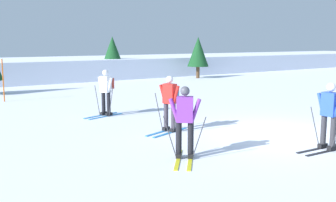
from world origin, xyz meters
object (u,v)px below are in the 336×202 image
(conifer_far_left, at_px, (198,52))
(conifer_far_centre, at_px, (112,53))
(skier_blue, at_px, (329,114))
(trail_marker_pole, at_px, (3,80))
(skier_white, at_px, (106,90))
(skier_purple, at_px, (185,118))
(skier_red, at_px, (170,101))

(conifer_far_left, height_order, conifer_far_centre, conifer_far_centre)
(skier_blue, height_order, trail_marker_pole, trail_marker_pole)
(conifer_far_centre, bearing_deg, skier_blue, -100.70)
(skier_white, xyz_separation_m, conifer_far_left, (12.13, 10.08, 1.02))
(skier_blue, relative_size, trail_marker_pole, 0.88)
(skier_white, height_order, conifer_far_left, conifer_far_left)
(trail_marker_pole, bearing_deg, conifer_far_left, 16.58)
(skier_purple, bearing_deg, trail_marker_pole, 98.64)
(skier_purple, height_order, trail_marker_pole, trail_marker_pole)
(skier_red, bearing_deg, conifer_far_left, 49.42)
(conifer_far_left, bearing_deg, skier_purple, -128.72)
(skier_purple, relative_size, skier_blue, 1.00)
(skier_purple, bearing_deg, skier_red, 63.31)
(skier_white, xyz_separation_m, trail_marker_pole, (-2.50, 5.73, 0.02))
(skier_purple, height_order, conifer_far_left, conifer_far_left)
(skier_blue, xyz_separation_m, conifer_far_left, (9.40, 17.46, 1.06))
(skier_red, distance_m, trail_marker_pole, 9.68)
(skier_red, height_order, conifer_far_left, conifer_far_left)
(skier_red, bearing_deg, skier_purple, -116.69)
(skier_red, bearing_deg, skier_white, 98.66)
(skier_red, xyz_separation_m, conifer_far_centre, (6.13, 16.87, 0.93))
(skier_purple, xyz_separation_m, conifer_far_centre, (7.38, 19.36, 0.93))
(skier_blue, height_order, skier_white, same)
(trail_marker_pole, distance_m, conifer_far_left, 15.30)
(conifer_far_left, bearing_deg, skier_white, -140.27)
(skier_purple, distance_m, conifer_far_centre, 20.74)
(skier_white, relative_size, conifer_far_centre, 0.55)
(conifer_far_centre, bearing_deg, skier_purple, -110.87)
(conifer_far_centre, bearing_deg, skier_white, -116.40)
(skier_red, distance_m, skier_blue, 4.49)
(skier_red, relative_size, skier_blue, 1.00)
(skier_red, distance_m, skier_white, 3.50)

